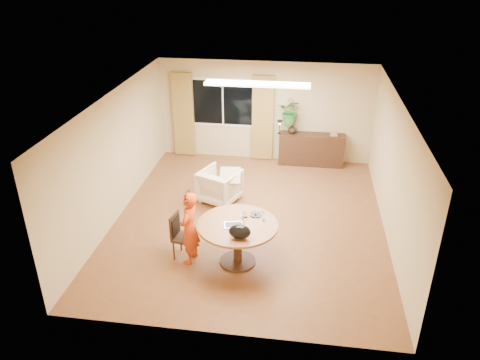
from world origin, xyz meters
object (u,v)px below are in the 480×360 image
(dining_table, at_px, (238,232))
(child, at_px, (189,228))
(dining_chair, at_px, (184,237))
(sideboard, at_px, (311,149))
(armchair, at_px, (220,186))

(dining_table, relative_size, child, 1.03)
(dining_chair, xyz_separation_m, sideboard, (2.25, 4.46, -0.02))
(armchair, distance_m, sideboard, 3.02)
(dining_table, height_order, sideboard, sideboard)
(sideboard, bearing_deg, armchair, -131.37)
(dining_chair, distance_m, child, 0.30)
(dining_chair, xyz_separation_m, armchair, (0.25, 2.19, -0.06))
(dining_chair, height_order, child, child)
(armchair, relative_size, sideboard, 0.49)
(child, bearing_deg, sideboard, 162.95)
(dining_table, distance_m, dining_chair, 1.00)
(dining_chair, xyz_separation_m, child, (0.13, -0.09, 0.25))
(dining_table, height_order, armchair, dining_table)
(dining_table, relative_size, dining_chair, 1.63)
(sideboard, bearing_deg, dining_chair, -116.77)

